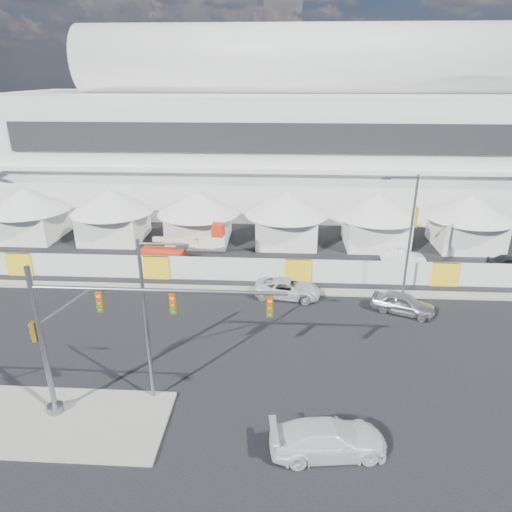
# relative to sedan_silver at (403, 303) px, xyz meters

# --- Properties ---
(ground) EXTENTS (160.00, 160.00, 0.00)m
(ground) POSITION_rel_sedan_silver_xyz_m (-13.51, -9.58, -0.77)
(ground) COLOR black
(ground) RESTS_ON ground
(median_island) EXTENTS (10.00, 5.00, 0.15)m
(median_island) POSITION_rel_sedan_silver_xyz_m (-19.51, -12.58, -0.69)
(median_island) COLOR gray
(median_island) RESTS_ON ground
(far_curb) EXTENTS (80.00, 1.20, 0.12)m
(far_curb) POSITION_rel_sedan_silver_xyz_m (6.49, 2.92, -0.71)
(far_curb) COLOR gray
(far_curb) RESTS_ON ground
(stadium) EXTENTS (80.00, 24.80, 21.98)m
(stadium) POSITION_rel_sedan_silver_xyz_m (-4.80, 31.93, 8.68)
(stadium) COLOR silver
(stadium) RESTS_ON ground
(tent_row) EXTENTS (53.40, 8.40, 5.40)m
(tent_row) POSITION_rel_sedan_silver_xyz_m (-13.01, 14.42, 2.38)
(tent_row) COLOR silver
(tent_row) RESTS_ON ground
(hoarding_fence) EXTENTS (70.00, 0.25, 2.00)m
(hoarding_fence) POSITION_rel_sedan_silver_xyz_m (-7.51, 4.92, 0.23)
(hoarding_fence) COLOR silver
(hoarding_fence) RESTS_ON ground
(sedan_silver) EXTENTS (3.42, 4.85, 1.53)m
(sedan_silver) POSITION_rel_sedan_silver_xyz_m (0.00, 0.00, 0.00)
(sedan_silver) COLOR #A5A4A9
(sedan_silver) RESTS_ON ground
(pickup_curb) EXTENTS (3.11, 5.48, 1.44)m
(pickup_curb) POSITION_rel_sedan_silver_xyz_m (-8.39, 2.05, -0.05)
(pickup_curb) COLOR silver
(pickup_curb) RESTS_ON ground
(pickup_near) EXTENTS (2.89, 5.63, 1.56)m
(pickup_near) POSITION_rel_sedan_silver_xyz_m (-6.62, -13.68, 0.01)
(pickup_near) COLOR silver
(pickup_near) RESTS_ON ground
(lot_car_a) EXTENTS (1.46, 4.00, 1.31)m
(lot_car_a) POSITION_rel_sedan_silver_xyz_m (2.25, 9.41, -0.11)
(lot_car_a) COLOR white
(lot_car_a) RESTS_ON ground
(traffic_mast) EXTENTS (12.16, 0.79, 8.15)m
(traffic_mast) POSITION_rel_sedan_silver_xyz_m (-17.93, -11.95, 3.97)
(traffic_mast) COLOR slate
(traffic_mast) RESTS_ON median_island
(streetlight_median) EXTENTS (2.49, 0.25, 9.01)m
(streetlight_median) POSITION_rel_sedan_silver_xyz_m (-15.46, -10.44, 4.55)
(streetlight_median) COLOR slate
(streetlight_median) RESTS_ON median_island
(streetlight_curb) EXTENTS (2.85, 0.64, 9.63)m
(streetlight_curb) POSITION_rel_sedan_silver_xyz_m (0.51, 2.92, 4.82)
(streetlight_curb) COLOR gray
(streetlight_curb) RESTS_ON ground
(boom_lift) EXTENTS (8.04, 2.23, 4.03)m
(boom_lift) POSITION_rel_sedan_silver_xyz_m (-19.16, 8.44, 0.32)
(boom_lift) COLOR red
(boom_lift) RESTS_ON ground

